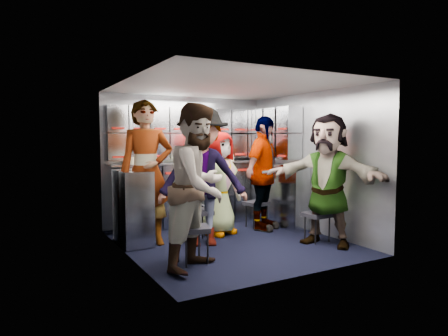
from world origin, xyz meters
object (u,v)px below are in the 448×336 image
attendant_standing (146,173)px  jump_seat_near_right (317,216)px  attendant_arc_a (199,187)px  jump_seat_center (214,208)px  jump_seat_mid_right (257,205)px  attendant_arc_b (203,177)px  jump_seat_mid_left (197,214)px  attendant_arc_e (327,179)px  jump_seat_near_left (193,231)px  attendant_arc_d (263,173)px  attendant_arc_c (219,183)px

attendant_standing → jump_seat_near_right: bearing=-14.7°
jump_seat_near_right → attendant_arc_a: attendant_arc_a is taller
jump_seat_center → attendant_arc_a: 1.78m
jump_seat_center → attendant_standing: (-1.11, -0.22, 0.61)m
jump_seat_center → jump_seat_mid_right: bearing=-4.9°
jump_seat_center → attendant_standing: attendant_standing is taller
attendant_arc_b → jump_seat_mid_left: bearing=108.6°
jump_seat_mid_right → attendant_standing: attendant_standing is taller
attendant_arc_b → attendant_arc_e: (1.44, -0.79, -0.04)m
jump_seat_mid_right → jump_seat_near_left: bearing=-144.5°
jump_seat_mid_left → attendant_arc_e: (1.44, -0.97, 0.48)m
jump_seat_near_left → jump_seat_mid_right: bearing=35.5°
jump_seat_center → attendant_arc_d: size_ratio=0.23×
attendant_arc_a → attendant_arc_b: (0.44, 0.83, 0.02)m
jump_seat_center → attendant_arc_e: 1.77m
jump_seat_center → attendant_arc_b: bearing=-128.3°
jump_seat_mid_left → jump_seat_mid_right: 1.26m
jump_seat_mid_right → attendant_standing: bearing=-175.3°
jump_seat_mid_left → attendant_arc_e: attendant_arc_e is taller
jump_seat_mid_left → jump_seat_center: size_ratio=1.09×
jump_seat_center → attendant_standing: bearing=-169.0°
jump_seat_near_left → attendant_arc_c: (0.92, 1.06, 0.38)m
jump_seat_center → jump_seat_mid_right: size_ratio=0.96×
attendant_standing → attendant_arc_e: size_ratio=1.10×
jump_seat_near_left → attendant_arc_a: (0.00, -0.18, 0.52)m
jump_seat_mid_left → jump_seat_center: bearing=41.6°
attendant_arc_c → attendant_arc_e: attendant_arc_e is taller
attendant_arc_b → attendant_arc_c: attendant_arc_b is taller
jump_seat_near_right → attendant_arc_b: 1.66m
attendant_arc_b → jump_seat_mid_right: bearing=42.5°
jump_seat_center → attendant_arc_c: bearing=-90.0°
attendant_arc_c → attendant_arc_b: bearing=-158.1°
jump_seat_center → attendant_standing: 1.29m
jump_seat_mid_left → attendant_arc_d: bearing=8.3°
jump_seat_center → jump_seat_near_left: bearing=-126.4°
jump_seat_near_left → jump_seat_mid_right: size_ratio=1.05×
jump_seat_near_left → jump_seat_mid_left: 0.94m
attendant_arc_a → attendant_arc_e: bearing=-33.1°
jump_seat_center → attendant_arc_d: bearing=-18.2°
jump_seat_mid_right → attendant_standing: (-1.85, -0.15, 0.60)m
jump_seat_near_right → attendant_arc_d: (-0.23, 0.96, 0.53)m
attendant_arc_b → attendant_arc_c: size_ratio=1.21×
jump_seat_center → attendant_arc_e: attendant_arc_e is taller
attendant_arc_d → attendant_arc_e: (0.23, -1.14, -0.00)m
jump_seat_mid_right → attendant_arc_e: 1.44m
jump_seat_mid_right → attendant_arc_c: size_ratio=0.28×
jump_seat_near_right → attendant_arc_a: size_ratio=0.22×
jump_seat_center → attendant_arc_c: (0.00, -0.18, 0.40)m
jump_seat_center → attendant_arc_d: attendant_arc_d is taller
jump_seat_mid_right → attendant_arc_b: size_ratio=0.23×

